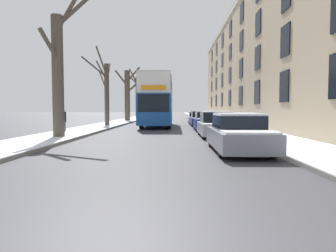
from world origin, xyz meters
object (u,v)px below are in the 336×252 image
(parked_car_1, at_px, (216,125))
(bare_tree_left_1, at_px, (106,90))
(bare_tree_left_3, at_px, (137,95))
(parked_car_4, at_px, (196,118))
(parked_car_0, at_px, (238,134))
(parked_car_3, at_px, (200,119))
(bare_tree_left_0, at_px, (59,69))
(double_decker_bus, at_px, (158,99))
(pedestrian_left_sidewalk, at_px, (63,120))
(parked_car_2, at_px, (207,121))
(bare_tree_left_2, at_px, (128,94))

(parked_car_1, bearing_deg, bare_tree_left_1, 131.31)
(bare_tree_left_3, height_order, parked_car_4, bare_tree_left_3)
(parked_car_0, bearing_deg, bare_tree_left_3, 102.78)
(parked_car_0, height_order, parked_car_3, parked_car_0)
(parked_car_3, distance_m, parked_car_4, 5.29)
(bare_tree_left_0, height_order, bare_tree_left_1, bare_tree_left_0)
(bare_tree_left_3, height_order, double_decker_bus, bare_tree_left_3)
(bare_tree_left_1, relative_size, parked_car_0, 1.55)
(pedestrian_left_sidewalk, bearing_deg, parked_car_4, -17.16)
(bare_tree_left_0, height_order, bare_tree_left_3, bare_tree_left_0)
(bare_tree_left_0, height_order, double_decker_bus, bare_tree_left_0)
(bare_tree_left_1, relative_size, bare_tree_left_3, 0.85)
(parked_car_2, distance_m, parked_car_4, 11.44)
(bare_tree_left_3, relative_size, parked_car_4, 1.86)
(bare_tree_left_3, distance_m, parked_car_3, 22.07)
(bare_tree_left_1, bearing_deg, bare_tree_left_2, 89.42)
(bare_tree_left_1, xyz_separation_m, parked_car_3, (8.54, 1.44, -2.68))
(parked_car_0, height_order, pedestrian_left_sidewalk, pedestrian_left_sidewalk)
(bare_tree_left_1, distance_m, bare_tree_left_2, 11.61)
(bare_tree_left_2, height_order, double_decker_bus, bare_tree_left_2)
(bare_tree_left_3, height_order, parked_car_2, bare_tree_left_3)
(parked_car_4, bearing_deg, parked_car_0, -90.00)
(parked_car_2, height_order, parked_car_4, parked_car_2)
(pedestrian_left_sidewalk, bearing_deg, bare_tree_left_1, 9.20)
(bare_tree_left_0, height_order, parked_car_3, bare_tree_left_0)
(parked_car_1, bearing_deg, parked_car_0, -90.00)
(bare_tree_left_0, xyz_separation_m, bare_tree_left_3, (-0.22, 33.01, 0.28))
(double_decker_bus, xyz_separation_m, pedestrian_left_sidewalk, (-5.53, -8.23, -1.61))
(bare_tree_left_1, height_order, parked_car_4, bare_tree_left_1)
(bare_tree_left_1, xyz_separation_m, parked_car_2, (8.54, -4.71, -2.66))
(bare_tree_left_2, distance_m, parked_car_3, 13.52)
(double_decker_bus, relative_size, pedestrian_left_sidewalk, 6.33)
(bare_tree_left_2, bearing_deg, parked_car_0, -72.89)
(double_decker_bus, xyz_separation_m, parked_car_0, (3.91, -16.11, -1.84))
(bare_tree_left_1, xyz_separation_m, double_decker_bus, (4.62, 0.36, -0.83))
(bare_tree_left_0, bearing_deg, bare_tree_left_3, 90.38)
(parked_car_1, distance_m, parked_car_4, 16.44)
(parked_car_0, bearing_deg, pedestrian_left_sidewalk, 140.15)
(double_decker_bus, xyz_separation_m, parked_car_3, (3.91, 1.07, -1.86))
(bare_tree_left_0, distance_m, parked_car_2, 11.04)
(bare_tree_left_0, xyz_separation_m, pedestrian_left_sidewalk, (-1.20, 3.58, -2.71))
(bare_tree_left_2, height_order, parked_car_3, bare_tree_left_2)
(bare_tree_left_1, bearing_deg, parked_car_0, -61.54)
(bare_tree_left_1, xyz_separation_m, parked_car_4, (8.54, 6.72, -2.72))
(bare_tree_left_2, xyz_separation_m, parked_car_3, (8.42, -10.17, -2.90))
(bare_tree_left_3, height_order, parked_car_3, bare_tree_left_3)
(bare_tree_left_2, relative_size, bare_tree_left_3, 0.88)
(bare_tree_left_1, distance_m, parked_car_4, 11.20)
(bare_tree_left_3, xyz_separation_m, parked_car_1, (8.46, -31.27, -3.22))
(parked_car_1, bearing_deg, bare_tree_left_3, 105.14)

